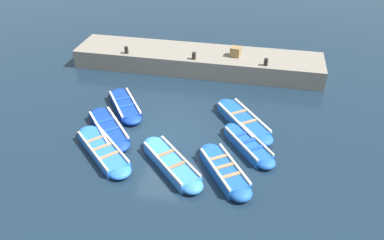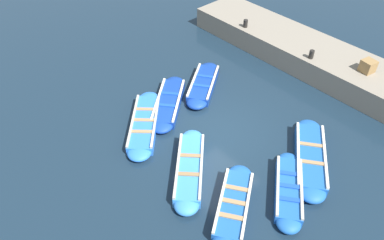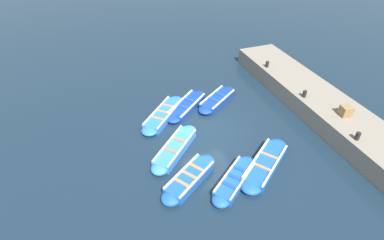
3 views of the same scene
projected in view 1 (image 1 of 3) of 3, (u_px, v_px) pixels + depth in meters
name	position (u px, v px, depth m)	size (l,w,h in m)	color
ground_plane	(168.00, 134.00, 15.08)	(120.00, 120.00, 0.00)	#162838
boat_end_of_row	(171.00, 163.00, 13.29)	(3.02, 2.99, 0.42)	#3884E0
boat_drifting	(243.00, 121.00, 15.55)	(3.47, 2.88, 0.42)	#1E59AD
boat_stern_in	(125.00, 106.00, 16.56)	(3.07, 2.47, 0.40)	navy
boat_bow_out	(109.00, 128.00, 15.12)	(3.11, 2.81, 0.38)	navy
boat_mid_row	(224.00, 170.00, 12.96)	(3.02, 2.39, 0.44)	#1E59AD
boat_near_quay	(248.00, 145.00, 14.20)	(2.84, 2.39, 0.40)	#1E59AD
boat_tucked	(103.00, 150.00, 13.93)	(3.11, 3.21, 0.39)	blue
quay_wall	(197.00, 60.00, 19.79)	(2.53, 12.89, 0.95)	gray
bollard_north	(266.00, 62.00, 18.08)	(0.20, 0.20, 0.35)	black
bollard_mid_north	(194.00, 56.00, 18.68)	(0.20, 0.20, 0.35)	black
bollard_mid_south	(126.00, 50.00, 19.28)	(0.20, 0.20, 0.35)	black
wooden_crate	(236.00, 52.00, 18.95)	(0.48, 0.48, 0.48)	olive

